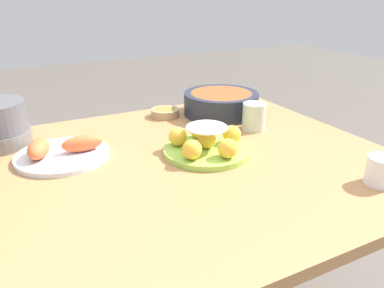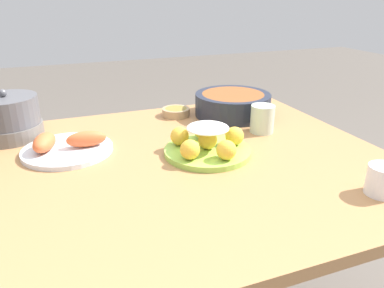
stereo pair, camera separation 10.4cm
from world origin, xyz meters
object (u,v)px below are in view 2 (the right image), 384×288
Objects in this scene: cup_far at (262,119)px; dining_table at (177,192)px; seafood_platter at (66,147)px; warming_pot at (8,118)px; cake_plate at (207,144)px; serving_bowl at (233,104)px; sauce_bowl at (176,112)px; cup_near at (383,180)px.

dining_table is at bearing -161.73° from cup_far.
dining_table is 0.35m from seafood_platter.
warming_pot reaches higher than cup_far.
dining_table is 0.17m from cake_plate.
serving_bowl reaches higher than seafood_platter.
serving_bowl is (0.23, 0.30, 0.01)m from cake_plate.
sauce_bowl is 0.77m from cup_near.
cake_plate is 0.89× the size of serving_bowl.
warming_pot reaches higher than dining_table.
cup_near is at bearing -37.55° from seafood_platter.
seafood_platter is (-0.38, 0.16, -0.01)m from cake_plate.
cup_far is (0.62, -0.05, 0.03)m from seafood_platter.
cup_near is (0.38, -0.35, 0.14)m from dining_table.
dining_table is 0.48m from serving_bowl.
seafood_platter is 3.53× the size of cup_near.
sauce_bowl is (0.13, 0.38, 0.12)m from dining_table.
cake_plate is 3.41× the size of cup_near.
seafood_platter is at bearing -50.25° from warming_pot.
cake_plate is (0.10, 0.01, 0.13)m from dining_table.
cup_far is 0.45× the size of warming_pot.
seafood_platter is at bearing -152.53° from sauce_bowl.
dining_table is at bearing -173.86° from cake_plate.
cup_near is (0.66, -0.51, 0.02)m from seafood_platter.
cake_plate is 0.46m from cup_near.
seafood_platter is at bearing -166.74° from serving_bowl.
seafood_platter is at bearing 142.45° from cup_near.
sauce_bowl is at bearing 2.27° from warming_pot.
cake_plate is at bearing -127.75° from serving_bowl.
cake_plate is at bearing 128.81° from cup_near.
dining_table is at bearing -39.08° from warming_pot.
cake_plate is 0.26m from cup_far.
dining_table is 11.58× the size of sauce_bowl.
serving_bowl is 0.20m from cup_far.
dining_table is 0.42m from sauce_bowl.
cup_far is at bearing 22.84° from cake_plate.
serving_bowl is at bearing 92.73° from cup_far.
warming_pot reaches higher than serving_bowl.
warming_pot is (-0.82, 0.70, 0.03)m from cup_near.
cup_far is at bearing -51.61° from sauce_bowl.
serving_bowl reaches higher than sauce_bowl.
cake_plate is 0.41m from seafood_platter.
warming_pot is at bearing 139.57° from cup_near.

